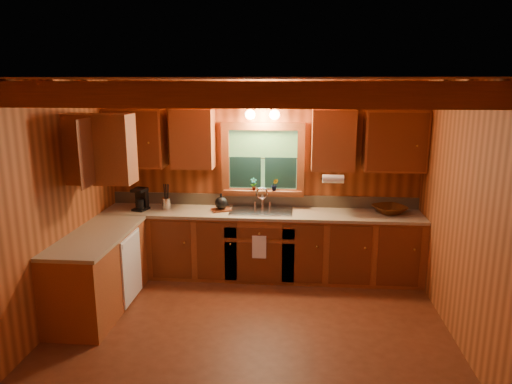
{
  "coord_description": "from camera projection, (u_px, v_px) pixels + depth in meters",
  "views": [
    {
      "loc": [
        0.46,
        -4.45,
        2.58
      ],
      "look_at": [
        0.0,
        0.8,
        1.35
      ],
      "focal_mm": 33.34,
      "sensor_mm": 36.0,
      "label": 1
    }
  ],
  "objects": [
    {
      "name": "sink",
      "position": [
        261.0,
        215.0,
        6.3
      ],
      "size": [
        0.82,
        0.48,
        0.43
      ],
      "color": "silver",
      "rests_on": "countertop"
    },
    {
      "name": "wicker_basket",
      "position": [
        389.0,
        209.0,
        6.19
      ],
      "size": [
        0.54,
        0.54,
        0.1
      ],
      "primitive_type": "imported",
      "rotation": [
        0.0,
        0.0,
        0.4
      ],
      "color": "#48230C",
      "rests_on": "countertop"
    },
    {
      "name": "coffee_maker",
      "position": [
        141.0,
        199.0,
        6.35
      ],
      "size": [
        0.17,
        0.21,
        0.3
      ],
      "rotation": [
        0.0,
        0.0,
        -0.28
      ],
      "color": "black",
      "rests_on": "countertop"
    },
    {
      "name": "teakettle",
      "position": [
        221.0,
        203.0,
        6.3
      ],
      "size": [
        0.17,
        0.17,
        0.21
      ],
      "rotation": [
        0.0,
        0.0,
        -0.31
      ],
      "color": "black",
      "rests_on": "cutting_board"
    },
    {
      "name": "wall_sconce",
      "position": [
        262.0,
        114.0,
        6.14
      ],
      "size": [
        0.45,
        0.21,
        0.17
      ],
      "color": "black",
      "rests_on": "room"
    },
    {
      "name": "base_cabinets",
      "position": [
        221.0,
        252.0,
        6.13
      ],
      "size": [
        4.2,
        2.22,
        0.86
      ],
      "color": "brown",
      "rests_on": "ground"
    },
    {
      "name": "utensil_crock",
      "position": [
        166.0,
        203.0,
        6.39
      ],
      "size": [
        0.12,
        0.12,
        0.34
      ],
      "rotation": [
        0.0,
        0.0,
        0.38
      ],
      "color": "silver",
      "rests_on": "countertop"
    },
    {
      "name": "dish_towel",
      "position": [
        259.0,
        247.0,
        6.05
      ],
      "size": [
        0.18,
        0.01,
        0.3
      ],
      "primitive_type": "cube",
      "color": "white",
      "rests_on": "base_cabinets"
    },
    {
      "name": "cutting_board",
      "position": [
        221.0,
        210.0,
        6.32
      ],
      "size": [
        0.3,
        0.26,
        0.02
      ],
      "primitive_type": "cube",
      "rotation": [
        0.0,
        0.0,
        0.41
      ],
      "color": "#602A14",
      "rests_on": "countertop"
    },
    {
      "name": "window_sill",
      "position": [
        263.0,
        192.0,
        6.45
      ],
      "size": [
        1.06,
        0.14,
        0.04
      ],
      "primitive_type": "cube",
      "color": "brown",
      "rests_on": "room"
    },
    {
      "name": "dishwasher_panel",
      "position": [
        132.0,
        267.0,
        5.63
      ],
      "size": [
        0.02,
        0.6,
        0.8
      ],
      "primitive_type": "cube",
      "color": "white",
      "rests_on": "base_cabinets"
    },
    {
      "name": "countertop",
      "position": [
        222.0,
        219.0,
        6.03
      ],
      "size": [
        4.2,
        2.24,
        0.04
      ],
      "color": "tan",
      "rests_on": "base_cabinets"
    },
    {
      "name": "window",
      "position": [
        263.0,
        161.0,
        6.4
      ],
      "size": [
        1.12,
        0.08,
        1.0
      ],
      "color": "brown",
      "rests_on": "room"
    },
    {
      "name": "potted_plant_right",
      "position": [
        275.0,
        185.0,
        6.39
      ],
      "size": [
        0.09,
        0.07,
        0.17
      ],
      "primitive_type": "imported",
      "rotation": [
        0.0,
        0.0,
        0.0
      ],
      "color": "#602A14",
      "rests_on": "window_sill"
    },
    {
      "name": "upper_cabinets",
      "position": [
        216.0,
        142.0,
        5.95
      ],
      "size": [
        4.19,
        1.77,
        0.78
      ],
      "color": "brown",
      "rests_on": "room"
    },
    {
      "name": "potted_plant_left",
      "position": [
        254.0,
        184.0,
        6.41
      ],
      "size": [
        0.1,
        0.08,
        0.17
      ],
      "primitive_type": "imported",
      "rotation": [
        0.0,
        0.0,
        0.25
      ],
      "color": "#602A14",
      "rests_on": "window_sill"
    },
    {
      "name": "backsplash",
      "position": [
        263.0,
        200.0,
        6.54
      ],
      "size": [
        4.2,
        0.02,
        0.16
      ],
      "primitive_type": "cube",
      "color": "#998767",
      "rests_on": "room"
    },
    {
      "name": "ceiling_beams",
      "position": [
        248.0,
        91.0,
        4.37
      ],
      "size": [
        4.2,
        2.54,
        0.18
      ],
      "color": "brown",
      "rests_on": "room"
    },
    {
      "name": "room",
      "position": [
        249.0,
        215.0,
        4.64
      ],
      "size": [
        4.2,
        4.2,
        4.2
      ],
      "color": "#5B2A16",
      "rests_on": "ground"
    },
    {
      "name": "paper_towel_roll",
      "position": [
        333.0,
        179.0,
        6.03
      ],
      "size": [
        0.27,
        0.11,
        0.11
      ],
      "primitive_type": "cylinder",
      "rotation": [
        0.0,
        1.57,
        0.0
      ],
      "color": "white",
      "rests_on": "upper_cabinets"
    }
  ]
}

